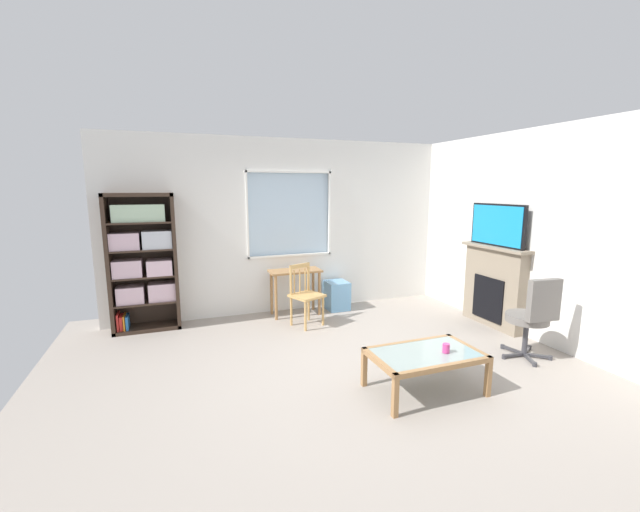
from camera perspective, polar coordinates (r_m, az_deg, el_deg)
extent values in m
cube|color=#9E9389|center=(4.63, 3.21, -16.06)|extent=(6.49, 5.84, 0.02)
cube|color=white|center=(6.64, -5.14, -3.82)|extent=(5.49, 0.12, 0.90)
cube|color=white|center=(6.47, -5.43, 14.27)|extent=(5.49, 0.12, 0.51)
cube|color=white|center=(6.24, -20.30, 5.28)|extent=(2.15, 0.12, 1.37)
cube|color=white|center=(7.13, 8.58, 6.26)|extent=(1.97, 0.12, 1.37)
cube|color=silver|center=(6.50, -4.53, 6.00)|extent=(1.37, 0.02, 1.37)
cube|color=white|center=(6.51, -4.28, 0.09)|extent=(1.43, 0.06, 0.03)
cube|color=white|center=(6.42, -4.43, 11.92)|extent=(1.43, 0.06, 0.03)
cube|color=white|center=(6.28, -10.39, 5.74)|extent=(0.03, 0.06, 1.37)
cube|color=white|center=(6.65, 1.34, 6.12)|extent=(0.03, 0.06, 1.37)
cube|color=white|center=(5.92, 29.13, 2.52)|extent=(0.12, 5.04, 2.77)
cube|color=#38281E|center=(6.13, -27.94, -1.13)|extent=(0.05, 0.38, 1.93)
cube|color=#38281E|center=(6.07, -19.97, -0.67)|extent=(0.05, 0.38, 1.93)
cube|color=#38281E|center=(5.99, -24.60, 7.99)|extent=(0.90, 0.38, 0.05)
cube|color=#38281E|center=(6.31, -23.38, -9.34)|extent=(0.90, 0.38, 0.05)
cube|color=#38281E|center=(6.26, -23.88, -0.61)|extent=(0.90, 0.02, 1.93)
cube|color=#38281E|center=(6.20, -23.61, -6.04)|extent=(0.85, 0.36, 0.02)
cube|color=#38281E|center=(6.12, -23.85, -2.64)|extent=(0.85, 0.36, 0.02)
cube|color=#38281E|center=(6.05, -24.10, 0.85)|extent=(0.85, 0.36, 0.02)
cube|color=#38281E|center=(6.01, -24.35, 4.40)|extent=(0.85, 0.36, 0.02)
cube|color=beige|center=(6.18, -25.47, -4.98)|extent=(0.35, 0.28, 0.24)
cube|color=beige|center=(6.15, -21.62, -4.71)|extent=(0.37, 0.27, 0.25)
cube|color=beige|center=(6.10, -25.82, -1.58)|extent=(0.37, 0.31, 0.23)
cube|color=beige|center=(6.07, -21.97, -1.44)|extent=(0.33, 0.33, 0.21)
cube|color=beige|center=(6.04, -26.15, 1.92)|extent=(0.37, 0.29, 0.23)
cube|color=silver|center=(6.02, -22.26, 2.23)|extent=(0.38, 0.30, 0.25)
cube|color=#B7D6B2|center=(5.99, -24.51, 5.62)|extent=(0.67, 0.27, 0.23)
cube|color=red|center=(6.29, -26.89, -8.31)|extent=(0.03, 0.26, 0.24)
cube|color=red|center=(6.29, -26.50, -8.47)|extent=(0.04, 0.23, 0.20)
cube|color=orange|center=(6.28, -26.16, -8.41)|extent=(0.02, 0.26, 0.20)
cube|color=#286BB2|center=(6.28, -25.83, -8.46)|extent=(0.03, 0.25, 0.19)
cube|color=#A37547|center=(6.27, -3.59, -2.15)|extent=(0.80, 0.39, 0.03)
cylinder|color=#A37547|center=(6.13, -6.32, -5.96)|extent=(0.04, 0.04, 0.70)
cylinder|color=#A37547|center=(6.33, -0.10, -5.39)|extent=(0.04, 0.04, 0.70)
cylinder|color=#A37547|center=(6.41, -6.96, -5.29)|extent=(0.04, 0.04, 0.70)
cylinder|color=#A37547|center=(6.60, -0.98, -4.77)|extent=(0.04, 0.04, 0.70)
cube|color=tan|center=(5.83, -1.87, -5.70)|extent=(0.54, 0.53, 0.04)
cylinder|color=tan|center=(5.67, -2.09, -8.60)|extent=(0.04, 0.04, 0.43)
cylinder|color=tan|center=(5.89, 0.43, -7.90)|extent=(0.04, 0.04, 0.43)
cylinder|color=tan|center=(5.91, -4.14, -7.87)|extent=(0.04, 0.04, 0.43)
cylinder|color=tan|center=(6.12, -1.64, -7.23)|extent=(0.04, 0.04, 0.43)
cylinder|color=tan|center=(5.79, -4.20, -3.54)|extent=(0.04, 0.04, 0.45)
cylinder|color=tan|center=(6.00, -1.66, -3.04)|extent=(0.04, 0.04, 0.45)
cube|color=tan|center=(5.85, -2.92, -1.42)|extent=(0.35, 0.17, 0.06)
cylinder|color=tan|center=(5.83, -3.70, -3.73)|extent=(0.02, 0.02, 0.35)
cylinder|color=tan|center=(5.90, -2.91, -3.57)|extent=(0.02, 0.02, 0.35)
cylinder|color=tan|center=(5.96, -2.13, -3.41)|extent=(0.02, 0.02, 0.35)
cube|color=#72ADDB|center=(6.67, 2.39, -5.63)|extent=(0.35, 0.40, 0.47)
cube|color=gray|center=(6.34, 23.64, -4.14)|extent=(0.18, 1.03, 1.14)
cube|color=black|center=(6.31, 22.91, -5.62)|extent=(0.03, 0.57, 0.63)
cube|color=gray|center=(6.22, 23.88, 1.14)|extent=(0.26, 1.13, 0.04)
cube|color=black|center=(6.18, 24.08, 4.06)|extent=(0.05, 0.96, 0.60)
cube|color=#198CCC|center=(6.16, 23.89, 4.06)|extent=(0.01, 0.91, 0.55)
cylinder|color=slate|center=(5.36, 27.53, -7.88)|extent=(0.48, 0.48, 0.09)
cube|color=slate|center=(5.14, 29.41, -5.54)|extent=(0.41, 0.12, 0.48)
cylinder|color=#38383D|center=(5.44, 27.33, -10.30)|extent=(0.06, 0.06, 0.42)
cube|color=#38383D|center=(5.42, 26.02, -12.63)|extent=(0.28, 0.06, 0.03)
cylinder|color=#38383D|center=(5.34, 24.84, -12.95)|extent=(0.05, 0.05, 0.05)
cube|color=#38383D|center=(5.39, 27.76, -12.89)|extent=(0.15, 0.27, 0.03)
cylinder|color=#38383D|center=(5.28, 28.38, -13.50)|extent=(0.05, 0.05, 0.05)
cube|color=#38383D|center=(5.53, 28.63, -12.41)|extent=(0.23, 0.21, 0.03)
cylinder|color=#38383D|center=(5.55, 30.09, -12.51)|extent=(0.05, 0.05, 0.05)
cube|color=#38383D|center=(5.64, 27.48, -11.88)|extent=(0.26, 0.17, 0.03)
cylinder|color=#38383D|center=(5.77, 27.78, -11.48)|extent=(0.05, 0.05, 0.05)
cube|color=#38383D|center=(5.57, 25.90, -12.00)|extent=(0.09, 0.28, 0.03)
cylinder|color=#38383D|center=(5.64, 24.66, -11.70)|extent=(0.05, 0.05, 0.05)
cube|color=#8C9E99|center=(4.16, 14.86, -13.28)|extent=(0.98, 0.56, 0.02)
cube|color=#A37547|center=(3.95, 17.46, -14.96)|extent=(1.08, 0.05, 0.05)
cube|color=#A37547|center=(4.40, 12.54, -12.11)|extent=(1.08, 0.05, 0.05)
cube|color=#A37547|center=(3.91, 8.44, -14.84)|extent=(0.05, 0.66, 0.05)
cube|color=#A37547|center=(4.47, 20.40, -12.15)|extent=(0.05, 0.66, 0.05)
cube|color=#A37547|center=(3.77, 10.70, -19.37)|extent=(0.05, 0.05, 0.36)
cube|color=#A37547|center=(4.35, 22.93, -15.89)|extent=(0.05, 0.05, 0.36)
cube|color=#A37547|center=(4.24, 6.33, -15.80)|extent=(0.05, 0.05, 0.36)
cube|color=#A37547|center=(4.76, 17.82, -13.28)|extent=(0.05, 0.05, 0.36)
cylinder|color=#DB3D84|center=(4.19, 17.60, -12.46)|extent=(0.07, 0.07, 0.09)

